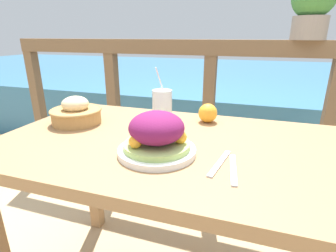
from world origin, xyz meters
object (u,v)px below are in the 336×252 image
Objects in this scene: salad_plate at (157,136)px; potted_plant at (313,5)px; drink_glass at (162,109)px; bread_basket at (76,113)px.

potted_plant is (0.51, 0.91, 0.44)m from salad_plate.
drink_glass is 0.98m from potted_plant.
bread_basket is 0.67× the size of potted_plant.
salad_plate is at bearing -74.39° from drink_glass.
drink_glass is 0.77× the size of potted_plant.
drink_glass is at bearing -131.33° from potted_plant.
bread_basket is at bearing -169.22° from drink_glass.
salad_plate is 0.77× the size of potted_plant.
drink_glass is at bearing 10.78° from bread_basket.
salad_plate is 1.01× the size of drink_glass.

